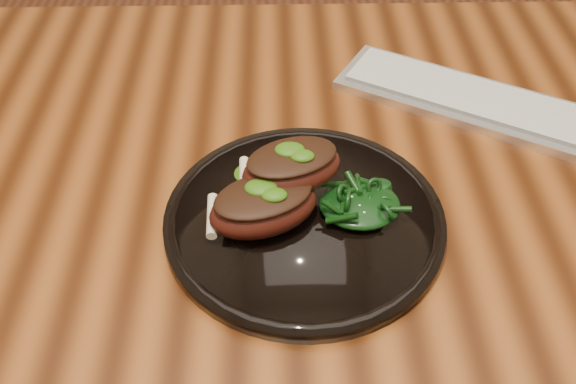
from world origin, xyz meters
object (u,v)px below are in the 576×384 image
(keyboard, at_px, (475,101))
(greens_heap, at_px, (360,200))
(lamb_chop_front, at_px, (263,205))
(plate, at_px, (304,219))
(desk, at_px, (332,207))

(keyboard, bearing_deg, greens_heap, -130.11)
(lamb_chop_front, distance_m, keyboard, 0.36)
(plate, xyz_separation_m, lamb_chop_front, (-0.04, -0.01, 0.03))
(desk, distance_m, plate, 0.15)
(plate, height_order, lamb_chop_front, lamb_chop_front)
(lamb_chop_front, height_order, greens_heap, lamb_chop_front)
(desk, height_order, keyboard, keyboard)
(desk, distance_m, keyboard, 0.24)
(lamb_chop_front, xyz_separation_m, keyboard, (0.28, 0.23, -0.04))
(lamb_chop_front, bearing_deg, desk, 54.28)
(desk, height_order, plate, plate)
(desk, bearing_deg, lamb_chop_front, -125.72)
(desk, relative_size, plate, 5.24)
(plate, bearing_deg, keyboard, 42.35)
(desk, height_order, greens_heap, greens_heap)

